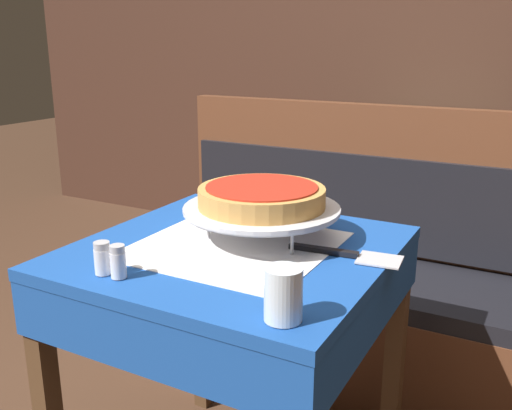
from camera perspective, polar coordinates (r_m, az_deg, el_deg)
dining_table_front at (r=1.46m, az=-2.08°, el=-7.99°), size 0.74×0.74×0.78m
dining_table_rear at (r=2.99m, az=15.83°, el=3.66°), size 0.71×0.71×0.78m
booth_bench at (r=2.28m, az=8.64°, el=-9.00°), size 1.52×0.51×1.03m
back_wall_panel at (r=3.42m, az=17.54°, el=14.33°), size 6.00×0.04×2.40m
pizza_pan_stand at (r=1.44m, az=0.57°, el=-0.53°), size 0.40×0.40×0.08m
deep_dish_pizza at (r=1.43m, az=0.57°, el=0.88°), size 0.32×0.32×0.05m
pizza_server at (r=1.36m, az=9.20°, el=-4.90°), size 0.27×0.09×0.01m
water_glass_near at (r=1.03m, az=2.75°, el=-8.89°), size 0.07×0.07×0.10m
salt_shaker at (r=1.28m, az=-15.10°, el=-5.16°), size 0.04×0.04×0.07m
pepper_shaker at (r=1.25m, az=-13.63°, el=-5.53°), size 0.03×0.03×0.07m
napkin_holder at (r=1.72m, az=0.48°, el=1.22°), size 0.10×0.05×0.09m
condiment_caddy at (r=2.92m, az=15.76°, el=6.57°), size 0.14×0.14×0.15m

